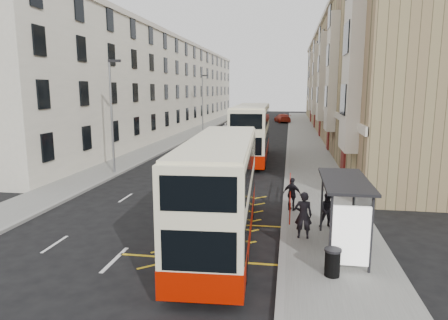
% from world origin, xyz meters
% --- Properties ---
extents(ground, '(200.00, 200.00, 0.00)m').
position_xyz_m(ground, '(0.00, 0.00, 0.00)').
color(ground, black).
rests_on(ground, ground).
extents(pavement_right, '(4.00, 120.00, 0.15)m').
position_xyz_m(pavement_right, '(8.00, 30.00, 0.07)').
color(pavement_right, slate).
rests_on(pavement_right, ground).
extents(pavement_left, '(3.00, 120.00, 0.15)m').
position_xyz_m(pavement_left, '(-7.50, 30.00, 0.07)').
color(pavement_left, slate).
rests_on(pavement_left, ground).
extents(kerb_right, '(0.25, 120.00, 0.15)m').
position_xyz_m(kerb_right, '(6.00, 30.00, 0.07)').
color(kerb_right, gray).
rests_on(kerb_right, ground).
extents(kerb_left, '(0.25, 120.00, 0.15)m').
position_xyz_m(kerb_left, '(-6.00, 30.00, 0.07)').
color(kerb_left, gray).
rests_on(kerb_left, ground).
extents(road_markings, '(10.00, 110.00, 0.01)m').
position_xyz_m(road_markings, '(0.00, 45.00, 0.01)').
color(road_markings, silver).
rests_on(road_markings, ground).
extents(terrace_right, '(10.75, 79.00, 15.25)m').
position_xyz_m(terrace_right, '(14.88, 45.38, 7.52)').
color(terrace_right, '#948256').
rests_on(terrace_right, ground).
extents(terrace_left, '(9.18, 79.00, 13.25)m').
position_xyz_m(terrace_left, '(-13.43, 45.50, 6.52)').
color(terrace_left, silver).
rests_on(terrace_left, ground).
extents(bus_shelter, '(1.65, 4.25, 2.70)m').
position_xyz_m(bus_shelter, '(8.34, -0.39, 2.14)').
color(bus_shelter, black).
rests_on(bus_shelter, pavement_right).
extents(guard_railing, '(0.06, 6.56, 1.01)m').
position_xyz_m(guard_railing, '(6.25, 5.75, 0.86)').
color(guard_railing, '#AF1609').
rests_on(guard_railing, pavement_right).
extents(street_lamp_near, '(0.93, 0.18, 8.00)m').
position_xyz_m(street_lamp_near, '(-6.35, 12.00, 4.64)').
color(street_lamp_near, gray).
rests_on(street_lamp_near, pavement_left).
extents(street_lamp_far, '(0.93, 0.18, 8.00)m').
position_xyz_m(street_lamp_far, '(-6.35, 42.00, 4.64)').
color(street_lamp_far, gray).
rests_on(street_lamp_far, pavement_left).
extents(double_decker_front, '(3.07, 10.74, 4.23)m').
position_xyz_m(double_decker_front, '(3.51, 0.30, 2.15)').
color(double_decker_front, '#F4EBC2').
rests_on(double_decker_front, ground).
extents(double_decker_rear, '(3.09, 12.04, 4.77)m').
position_xyz_m(double_decker_rear, '(2.88, 19.45, 2.43)').
color(double_decker_rear, '#F4EBC2').
rests_on(double_decker_rear, ground).
extents(litter_bin, '(0.55, 0.55, 0.92)m').
position_xyz_m(litter_bin, '(7.62, -2.32, 0.62)').
color(litter_bin, black).
rests_on(litter_bin, pavement_right).
extents(pedestrian_near, '(0.70, 0.46, 1.92)m').
position_xyz_m(pedestrian_near, '(6.78, 0.94, 1.11)').
color(pedestrian_near, black).
rests_on(pedestrian_near, pavement_right).
extents(pedestrian_mid, '(0.78, 0.62, 1.54)m').
position_xyz_m(pedestrian_mid, '(7.88, 2.37, 0.92)').
color(pedestrian_mid, black).
rests_on(pedestrian_mid, pavement_right).
extents(pedestrian_far, '(1.04, 0.77, 1.65)m').
position_xyz_m(pedestrian_far, '(6.35, 4.69, 0.97)').
color(pedestrian_far, black).
rests_on(pedestrian_far, pavement_right).
extents(white_van, '(2.70, 5.22, 1.41)m').
position_xyz_m(white_van, '(-2.48, 44.05, 0.70)').
color(white_van, white).
rests_on(white_van, ground).
extents(car_silver, '(2.23, 4.23, 1.37)m').
position_xyz_m(car_silver, '(-2.25, 58.54, 0.69)').
color(car_silver, '#93969B').
rests_on(car_silver, ground).
extents(car_dark, '(2.14, 4.17, 1.31)m').
position_xyz_m(car_dark, '(-4.04, 71.34, 0.65)').
color(car_dark, black).
rests_on(car_dark, ground).
extents(car_red, '(3.50, 5.89, 1.60)m').
position_xyz_m(car_red, '(4.71, 61.07, 0.80)').
color(car_red, '#B02716').
rests_on(car_red, ground).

